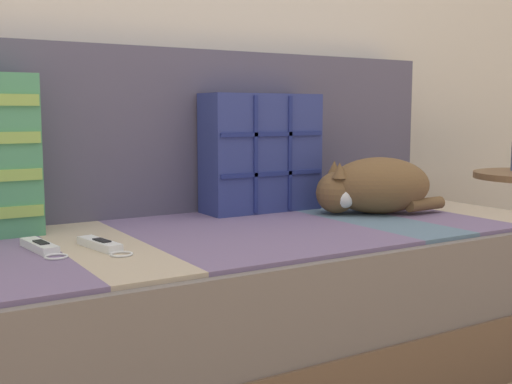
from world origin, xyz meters
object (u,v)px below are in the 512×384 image
Objects in this scene: throw_pillow_quilted at (261,153)px; game_remote_near at (41,247)px; sleeping_cat at (372,187)px; couch at (206,308)px; game_remote_far at (101,245)px.

game_remote_near is (-0.71, -0.24, -0.17)m from throw_pillow_quilted.
game_remote_near is at bearing -179.06° from sleeping_cat.
throw_pillow_quilted reaches higher than couch.
game_remote_near is (-0.42, -0.03, 0.21)m from couch.
game_remote_near is (-0.96, -0.02, -0.07)m from sleeping_cat.
sleeping_cat is 1.79× the size of game_remote_near.
couch is 10.20× the size of game_remote_near.
game_remote_far is (-0.84, -0.06, -0.07)m from sleeping_cat.
throw_pillow_quilted is 1.84× the size of game_remote_far.
sleeping_cat reaches higher than couch.
throw_pillow_quilted is at bearing 138.18° from sleeping_cat.
couch is 5.55× the size of throw_pillow_quilted.
sleeping_cat reaches higher than game_remote_far.
sleeping_cat is at bearing 0.94° from game_remote_near.
throw_pillow_quilted is 0.68m from game_remote_far.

